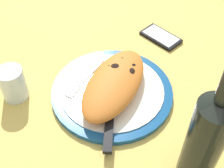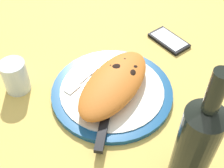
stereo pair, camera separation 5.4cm
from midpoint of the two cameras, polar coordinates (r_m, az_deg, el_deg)
ground_plane at (r=80.33cm, az=-1.94°, el=-2.62°), size 150.00×150.00×3.00cm
plate at (r=78.57cm, az=-1.98°, el=-1.52°), size 31.47×31.47×1.72cm
calzone at (r=75.69cm, az=-1.58°, el=0.11°), size 28.68×19.05×5.34cm
fork at (r=80.34cm, az=-7.48°, el=0.55°), size 16.27×3.52×0.40cm
knife at (r=70.90cm, az=-2.70°, el=-7.19°), size 20.51×16.01×1.20cm
smartphone at (r=96.45cm, az=7.59°, el=8.76°), size 7.87×12.89×1.16cm
water_glass at (r=80.77cm, az=-19.97°, el=-0.33°), size 6.54×6.54×8.86cm
wine_bottle at (r=58.19cm, az=14.83°, el=-9.91°), size 7.24×7.24×31.00cm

